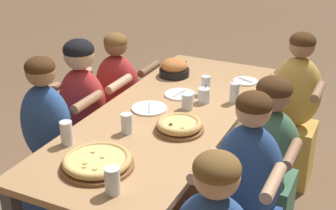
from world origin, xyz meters
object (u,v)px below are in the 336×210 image
object	(u,v)px
drinking_glass_e	(187,102)
diner_near_right	(293,117)
empty_plate_b	(180,94)
drinking_glass_d	(127,124)
empty_plate_a	(149,108)
drinking_glass_a	(112,181)
drinking_glass_f	(234,93)
cocktail_glass_blue	(204,96)
diner_far_midleft	(50,153)
diner_near_center	(266,170)
diner_far_midright	(119,109)
diner_near_midleft	(245,206)
skillet_bowl	(174,68)
pizza_board_main	(179,126)
drinking_glass_c	(67,135)
pizza_board_second	(97,162)
empty_plate_c	(245,81)
diner_far_center	(85,127)
drinking_glass_b	(206,86)

from	to	relation	value
drinking_glass_e	diner_near_right	distance (m)	0.96
empty_plate_b	drinking_glass_d	world-z (taller)	drinking_glass_d
empty_plate_a	drinking_glass_a	distance (m)	0.94
drinking_glass_e	drinking_glass_f	distance (m)	0.33
cocktail_glass_blue	diner_far_midleft	bearing A→B (deg)	129.03
empty_plate_b	diner_near_center	world-z (taller)	diner_near_center
drinking_glass_f	diner_far_midright	distance (m)	1.04
drinking_glass_f	diner_near_midleft	size ratio (longest dim) A/B	0.11
skillet_bowl	drinking_glass_a	distance (m)	1.56
drinking_glass_e	diner_near_midleft	xyz separation A→B (m)	(-0.50, -0.56, -0.30)
pizza_board_main	drinking_glass_c	xyz separation A→B (m)	(-0.41, 0.49, 0.03)
skillet_bowl	empty_plate_a	xyz separation A→B (m)	(-0.62, -0.11, -0.05)
pizza_board_main	pizza_board_second	xyz separation A→B (m)	(-0.54, 0.21, -0.00)
empty_plate_b	diner_far_midleft	size ratio (longest dim) A/B	0.18
drinking_glass_c	drinking_glass_e	distance (m)	0.83
drinking_glass_f	diner_far_midright	size ratio (longest dim) A/B	0.12
pizza_board_main	diner_far_midright	world-z (taller)	diner_far_midright
drinking_glass_c	diner_far_midright	xyz separation A→B (m)	(1.06, 0.33, -0.35)
drinking_glass_c	diner_near_center	xyz separation A→B (m)	(0.65, -0.97, -0.33)
drinking_glass_c	drinking_glass_e	xyz separation A→B (m)	(0.72, -0.41, -0.01)
skillet_bowl	drinking_glass_d	size ratio (longest dim) A/B	2.78
drinking_glass_c	diner_far_midleft	xyz separation A→B (m)	(0.22, 0.33, -0.31)
diner_near_center	drinking_glass_a	bearing A→B (deg)	62.16
skillet_bowl	diner_near_midleft	xyz separation A→B (m)	(-1.01, -0.89, -0.31)
pizza_board_second	empty_plate_a	xyz separation A→B (m)	(0.73, 0.09, -0.02)
drinking_glass_a	diner_far_midright	world-z (taller)	diner_far_midright
empty_plate_c	drinking_glass_a	size ratio (longest dim) A/B	1.38
pizza_board_main	drinking_glass_c	bearing A→B (deg)	130.24
skillet_bowl	diner_near_midleft	distance (m)	1.38
diner_far_center	drinking_glass_b	bearing A→B (deg)	27.67
skillet_bowl	diner_far_center	world-z (taller)	diner_far_center
drinking_glass_a	diner_near_midleft	size ratio (longest dim) A/B	0.11
drinking_glass_c	diner_near_right	distance (m)	1.76
cocktail_glass_blue	drinking_glass_a	bearing A→B (deg)	-179.77
pizza_board_second	diner_near_midleft	distance (m)	0.82
drinking_glass_b	diner_far_midright	bearing A→B (deg)	85.09
drinking_glass_a	drinking_glass_c	distance (m)	0.55
empty_plate_a	drinking_glass_a	xyz separation A→B (m)	(-0.89, -0.28, 0.06)
empty_plate_c	diner_far_midleft	world-z (taller)	diner_far_midleft
diner_far_midleft	drinking_glass_e	bearing A→B (deg)	34.00
diner_near_right	empty_plate_b	bearing A→B (deg)	37.82
pizza_board_second	diner_far_midleft	distance (m)	0.75
pizza_board_second	diner_far_midright	size ratio (longest dim) A/B	0.33
empty_plate_a	diner_near_midleft	world-z (taller)	diner_near_midleft
skillet_bowl	diner_near_right	xyz separation A→B (m)	(0.21, -0.89, -0.32)
pizza_board_second	diner_far_midright	xyz separation A→B (m)	(1.19, 0.61, -0.32)
pizza_board_second	drinking_glass_f	bearing A→B (deg)	-18.91
drinking_glass_a	cocktail_glass_blue	bearing A→B (deg)	0.23
drinking_glass_d	drinking_glass_f	xyz separation A→B (m)	(0.68, -0.42, 0.01)
drinking_glass_d	diner_far_center	xyz separation A→B (m)	(0.35, 0.55, -0.29)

